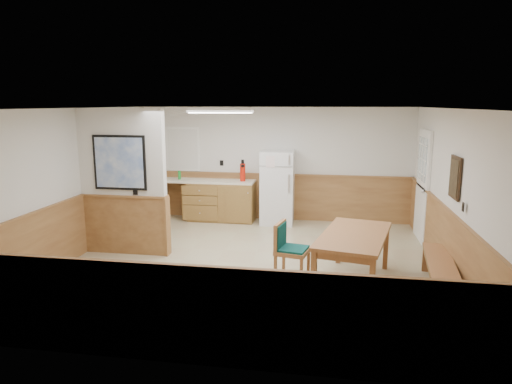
% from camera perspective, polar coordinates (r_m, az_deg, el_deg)
% --- Properties ---
extents(ground, '(6.00, 6.00, 0.00)m').
position_cam_1_polar(ground, '(7.55, -0.61, -8.90)').
color(ground, tan).
rests_on(ground, ground).
extents(ceiling, '(6.00, 6.00, 0.02)m').
position_cam_1_polar(ceiling, '(7.10, -0.65, 10.42)').
color(ceiling, white).
rests_on(ceiling, back_wall).
extents(back_wall, '(6.00, 0.02, 2.50)m').
position_cam_1_polar(back_wall, '(10.16, 2.30, 3.52)').
color(back_wall, silver).
rests_on(back_wall, ground).
extents(right_wall, '(0.02, 6.00, 2.50)m').
position_cam_1_polar(right_wall, '(7.34, 23.12, -0.27)').
color(right_wall, silver).
rests_on(right_wall, ground).
extents(left_wall, '(0.02, 6.00, 2.50)m').
position_cam_1_polar(left_wall, '(8.28, -21.54, 1.05)').
color(left_wall, silver).
rests_on(left_wall, ground).
extents(wainscot_back, '(6.00, 0.04, 1.00)m').
position_cam_1_polar(wainscot_back, '(10.26, 2.26, -0.65)').
color(wainscot_back, '#A47541').
rests_on(wainscot_back, ground).
extents(wainscot_right, '(0.04, 6.00, 1.00)m').
position_cam_1_polar(wainscot_right, '(7.50, 22.54, -5.89)').
color(wainscot_right, '#A47541').
rests_on(wainscot_right, ground).
extents(wainscot_left, '(0.04, 6.00, 1.00)m').
position_cam_1_polar(wainscot_left, '(8.42, -21.06, -3.99)').
color(wainscot_left, '#A47541').
rests_on(wainscot_left, ground).
extents(partition_wall, '(1.50, 0.20, 2.50)m').
position_cam_1_polar(partition_wall, '(8.10, -16.26, 1.04)').
color(partition_wall, silver).
rests_on(partition_wall, ground).
extents(kitchen_counter, '(2.20, 0.61, 1.00)m').
position_cam_1_polar(kitchen_counter, '(10.20, -4.70, -0.98)').
color(kitchen_counter, olive).
rests_on(kitchen_counter, ground).
extents(exterior_door, '(0.07, 1.02, 2.15)m').
position_cam_1_polar(exterior_door, '(9.19, 20.08, 0.81)').
color(exterior_door, white).
rests_on(exterior_door, ground).
extents(kitchen_window, '(0.80, 0.04, 1.00)m').
position_cam_1_polar(kitchen_window, '(10.56, -9.13, 5.31)').
color(kitchen_window, white).
rests_on(kitchen_window, back_wall).
extents(wall_painting, '(0.04, 0.50, 0.60)m').
position_cam_1_polar(wall_painting, '(6.99, 23.60, 1.67)').
color(wall_painting, '#302013').
rests_on(wall_painting, right_wall).
extents(fluorescent_fixture, '(1.20, 0.30, 0.09)m').
position_cam_1_polar(fluorescent_fixture, '(8.54, -4.49, 10.13)').
color(fluorescent_fixture, white).
rests_on(fluorescent_fixture, ceiling).
extents(refrigerator, '(0.72, 0.73, 1.58)m').
position_cam_1_polar(refrigerator, '(9.85, 2.70, 0.58)').
color(refrigerator, white).
rests_on(refrigerator, ground).
extents(dining_table, '(1.22, 1.88, 0.75)m').
position_cam_1_polar(dining_table, '(6.68, 12.15, -5.90)').
color(dining_table, '#A6603C').
rests_on(dining_table, ground).
extents(dining_bench, '(0.54, 1.65, 0.45)m').
position_cam_1_polar(dining_bench, '(6.88, 21.99, -8.72)').
color(dining_bench, '#A6603C').
rests_on(dining_bench, ground).
extents(dining_chair, '(0.71, 0.55, 0.85)m').
position_cam_1_polar(dining_chair, '(6.83, 3.86, -6.74)').
color(dining_chair, '#A6603C').
rests_on(dining_chair, ground).
extents(fire_extinguisher, '(0.13, 0.13, 0.47)m').
position_cam_1_polar(fire_extinguisher, '(9.96, -1.68, 2.55)').
color(fire_extinguisher, red).
rests_on(fire_extinguisher, kitchen_counter).
extents(soap_bottle, '(0.06, 0.06, 0.19)m').
position_cam_1_polar(soap_bottle, '(10.37, -9.55, 2.11)').
color(soap_bottle, '#198C2C').
rests_on(soap_bottle, kitchen_counter).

